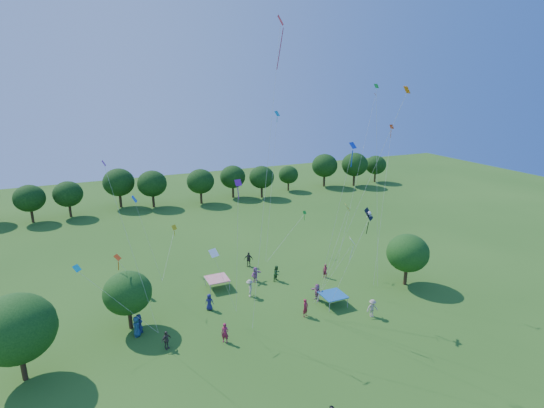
% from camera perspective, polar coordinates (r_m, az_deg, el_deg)
% --- Properties ---
extents(near_tree_west, '(5.35, 5.35, 6.54)m').
position_cam_1_polar(near_tree_west, '(35.28, -31.18, -14.15)').
color(near_tree_west, '#422B19').
rests_on(near_tree_west, ground).
extents(near_tree_north, '(4.06, 4.06, 5.20)m').
position_cam_1_polar(near_tree_north, '(38.56, -18.85, -11.25)').
color(near_tree_north, '#422B19').
rests_on(near_tree_north, ground).
extents(near_tree_east, '(4.32, 4.32, 5.51)m').
position_cam_1_polar(near_tree_east, '(46.10, 17.78, -6.29)').
color(near_tree_east, '#422B19').
rests_on(near_tree_east, ground).
extents(treeline, '(88.01, 8.77, 6.77)m').
position_cam_1_polar(treeline, '(74.33, -14.34, 2.87)').
color(treeline, '#422B19').
rests_on(treeline, ground).
extents(tent_red_stripe, '(2.20, 2.20, 1.10)m').
position_cam_1_polar(tent_red_stripe, '(44.59, -7.40, -9.93)').
color(tent_red_stripe, red).
rests_on(tent_red_stripe, ground).
extents(tent_blue, '(2.20, 2.20, 1.10)m').
position_cam_1_polar(tent_blue, '(41.58, 8.22, -12.01)').
color(tent_blue, '#17559B').
rests_on(tent_blue, ground).
extents(crowd_person_0, '(0.89, 0.75, 1.59)m').
position_cam_1_polar(crowd_person_0, '(40.91, -8.43, -12.90)').
color(crowd_person_0, navy).
rests_on(crowd_person_0, ground).
extents(crowd_person_1, '(0.61, 0.68, 1.54)m').
position_cam_1_polar(crowd_person_1, '(46.88, 7.16, -8.92)').
color(crowd_person_1, maroon).
rests_on(crowd_person_1, ground).
extents(crowd_person_2, '(0.52, 0.90, 1.76)m').
position_cam_1_polar(crowd_person_2, '(44.33, -16.81, -10.93)').
color(crowd_person_2, '#225036').
rests_on(crowd_person_2, ground).
extents(crowd_person_3, '(1.15, 0.59, 1.69)m').
position_cam_1_polar(crowd_person_3, '(40.44, 13.33, -13.47)').
color(crowd_person_3, tan).
rests_on(crowd_person_3, ground).
extents(crowd_person_4, '(1.13, 0.88, 1.75)m').
position_cam_1_polar(crowd_person_4, '(49.18, -3.18, -7.44)').
color(crowd_person_4, '#39352D').
rests_on(crowd_person_4, ground).
extents(crowd_person_5, '(1.62, 1.22, 1.65)m').
position_cam_1_polar(crowd_person_5, '(45.66, -2.24, -9.44)').
color(crowd_person_5, '#9F5C93').
rests_on(crowd_person_5, ground).
extents(crowd_person_6, '(0.74, 0.95, 1.70)m').
position_cam_1_polar(crowd_person_6, '(38.91, -17.44, -15.08)').
color(crowd_person_6, '#1B294E').
rests_on(crowd_person_6, ground).
extents(crowd_person_7, '(0.76, 0.69, 1.70)m').
position_cam_1_polar(crowd_person_7, '(36.27, -6.34, -16.85)').
color(crowd_person_7, maroon).
rests_on(crowd_person_7, ground).
extents(crowd_person_8, '(0.97, 0.81, 1.74)m').
position_cam_1_polar(crowd_person_8, '(45.78, 0.65, -9.30)').
color(crowd_person_8, '#275323').
rests_on(crowd_person_8, ground).
extents(crowd_person_9, '(0.87, 1.28, 1.80)m').
position_cam_1_polar(crowd_person_9, '(42.73, -3.03, -11.24)').
color(crowd_person_9, '#A6A385').
rests_on(crowd_person_9, ground).
extents(crowd_person_10, '(1.00, 0.81, 1.55)m').
position_cam_1_polar(crowd_person_10, '(36.36, -14.03, -17.34)').
color(crowd_person_10, '#474039').
rests_on(crowd_person_10, ground).
extents(crowd_person_11, '(0.70, 1.64, 1.71)m').
position_cam_1_polar(crowd_person_11, '(42.27, 6.06, -11.70)').
color(crowd_person_11, '#9C5B7E').
rests_on(crowd_person_11, ground).
extents(crowd_person_12, '(0.49, 0.89, 1.80)m').
position_cam_1_polar(crowd_person_12, '(38.48, -17.75, -15.41)').
color(crowd_person_12, navy).
rests_on(crowd_person_12, ground).
extents(crowd_person_13, '(0.76, 0.66, 1.71)m').
position_cam_1_polar(crowd_person_13, '(39.56, 4.52, -13.75)').
color(crowd_person_13, maroon).
rests_on(crowd_person_13, ground).
extents(pirate_kite, '(3.69, 1.21, 8.71)m').
position_cam_1_polar(pirate_kite, '(37.46, 12.83, -1.54)').
color(pirate_kite, black).
extents(red_high_kite, '(3.80, 2.78, 23.91)m').
position_cam_1_polar(red_high_kite, '(33.09, 0.47, 16.40)').
color(red_high_kite, red).
extents(small_kite_0, '(6.51, 3.72, 18.05)m').
position_cam_1_polar(small_kite_0, '(46.53, 12.00, 6.58)').
color(small_kite_0, '#EE570E').
extents(small_kite_1, '(3.85, 5.69, 18.94)m').
position_cam_1_polar(small_kite_1, '(33.12, 14.35, 6.65)').
color(small_kite_1, orange).
extents(small_kite_2, '(2.77, 5.33, 3.97)m').
position_cam_1_polar(small_kite_2, '(47.75, -13.16, -3.91)').
color(small_kite_2, gold).
extents(small_kite_3, '(1.94, 0.31, 19.06)m').
position_cam_1_polar(small_kite_3, '(38.70, 13.91, 6.13)').
color(small_kite_3, green).
extents(small_kite_4, '(0.63, 4.58, 15.07)m').
position_cam_1_polar(small_kite_4, '(32.39, 9.64, 2.44)').
color(small_kite_4, '#1336C4').
extents(small_kite_5, '(2.75, 1.41, 13.90)m').
position_cam_1_polar(small_kite_5, '(32.92, -19.80, -1.13)').
color(small_kite_5, purple).
extents(small_kite_6, '(2.30, 0.74, 6.11)m').
position_cam_1_polar(small_kite_6, '(35.23, -7.60, -7.20)').
color(small_kite_6, white).
extents(small_kite_7, '(5.61, 3.00, 5.68)m').
position_cam_1_polar(small_kite_7, '(36.11, -23.41, -9.12)').
color(small_kite_7, '#0DBFCD').
extents(small_kite_8, '(2.71, 1.41, 5.51)m').
position_cam_1_polar(small_kite_8, '(37.79, -19.62, -7.54)').
color(small_kite_8, '#F9470E').
extents(small_kite_9, '(2.59, 2.10, 15.34)m').
position_cam_1_polar(small_kite_9, '(41.94, 15.17, 4.50)').
color(small_kite_9, '#D13D0B').
extents(small_kite_10, '(3.30, 0.78, 8.90)m').
position_cam_1_polar(small_kite_10, '(37.85, 9.61, -2.05)').
color(small_kite_10, yellow).
extents(small_kite_11, '(6.85, 3.82, 4.04)m').
position_cam_1_polar(small_kite_11, '(51.03, 3.54, -2.40)').
color(small_kite_11, '#1A9320').
extents(small_kite_12, '(2.18, 0.89, 8.94)m').
position_cam_1_polar(small_kite_12, '(42.01, -17.62, -0.64)').
color(small_kite_12, blue).
extents(small_kite_13, '(0.56, 1.32, 11.99)m').
position_cam_1_polar(small_kite_13, '(33.51, -4.62, -0.74)').
color(small_kite_13, '#781895').
extents(small_kite_14, '(1.92, 3.57, 7.11)m').
position_cam_1_polar(small_kite_14, '(35.42, 10.17, -6.08)').
color(small_kite_14, silver).
extents(small_kite_15, '(3.74, 4.71, 16.03)m').
position_cam_1_polar(small_kite_15, '(48.42, 0.43, 8.68)').
color(small_kite_15, '#0B8DAF').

